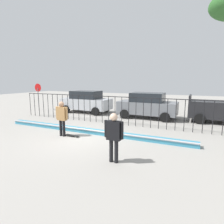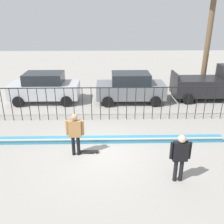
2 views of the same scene
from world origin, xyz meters
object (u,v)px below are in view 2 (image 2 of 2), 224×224
object	(u,v)px
skateboard	(89,152)
parked_car_gray	(130,87)
pickup_truck	(212,84)
parked_car_silver	(45,87)
skateboarder	(75,131)
camera_operator	(180,154)

from	to	relation	value
skateboard	parked_car_gray	world-z (taller)	parked_car_gray
skateboard	parked_car_gray	bearing A→B (deg)	82.72
skateboard	pickup_truck	world-z (taller)	pickup_truck
parked_car_silver	skateboarder	bearing A→B (deg)	-68.53
skateboard	camera_operator	xyz separation A→B (m)	(3.16, -1.86, 0.99)
camera_operator	pickup_truck	size ratio (longest dim) A/B	0.37
parked_car_silver	pickup_truck	bearing A→B (deg)	0.46
skateboard	parked_car_silver	distance (m)	7.22
skateboard	pickup_truck	distance (m)	10.25
skateboarder	skateboard	size ratio (longest dim) A/B	2.23
camera_operator	parked_car_silver	distance (m)	10.43
skateboarder	pickup_truck	size ratio (longest dim) A/B	0.38
skateboard	parked_car_gray	distance (m)	6.73
skateboarder	camera_operator	bearing A→B (deg)	7.58
parked_car_silver	pickup_truck	size ratio (longest dim) A/B	0.91
camera_operator	pickup_truck	world-z (taller)	pickup_truck
parked_car_gray	parked_car_silver	bearing A→B (deg)	-178.99
skateboarder	parked_car_silver	distance (m)	7.07
skateboarder	parked_car_gray	bearing A→B (deg)	99.66
skateboard	pickup_truck	bearing A→B (deg)	53.55
camera_operator	parked_car_gray	distance (m)	8.18
camera_operator	skateboarder	bearing A→B (deg)	4.95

